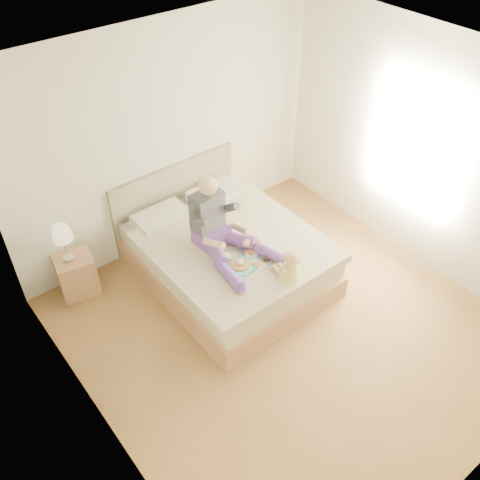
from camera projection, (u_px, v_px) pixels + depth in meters
room at (303, 212)px, 4.71m from camera, size 4.02×4.22×2.71m
bed at (224, 253)px, 6.08m from camera, size 1.70×2.18×1.00m
nightstand at (77, 275)px, 5.92m from camera, size 0.46×0.42×0.49m
lamp at (62, 235)px, 5.53m from camera, size 0.22×0.22×0.45m
adult at (219, 228)px, 5.57m from camera, size 0.71×1.03×0.84m
tray at (247, 260)px, 5.51m from camera, size 0.52×0.43×0.14m
baby at (289, 267)px, 5.26m from camera, size 0.24×0.32×0.36m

